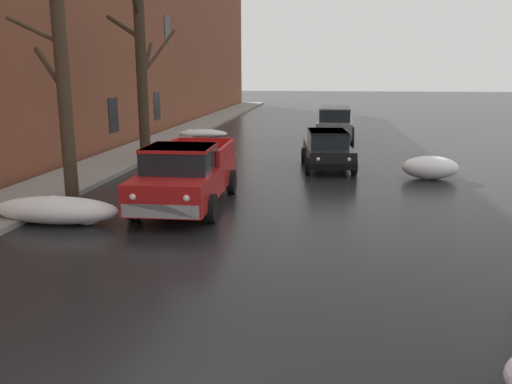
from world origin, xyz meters
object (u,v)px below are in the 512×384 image
at_px(bare_tree_second_along_sidewalk, 63,84).
at_px(pickup_truck_red_approaching_near_lane, 186,175).
at_px(sedan_black_parked_kerbside_close, 327,148).
at_px(suv_grey_parked_kerbside_mid, 335,123).
at_px(bare_tree_mid_block, 142,75).

bearing_deg(bare_tree_second_along_sidewalk, pickup_truck_red_approaching_near_lane, 0.64).
bearing_deg(sedan_black_parked_kerbside_close, bare_tree_second_along_sidewalk, -137.33).
height_order(pickup_truck_red_approaching_near_lane, suv_grey_parked_kerbside_mid, suv_grey_parked_kerbside_mid).
bearing_deg(suv_grey_parked_kerbside_mid, pickup_truck_red_approaching_near_lane, -106.54).
distance_m(bare_tree_second_along_sidewalk, bare_tree_mid_block, 6.25).
relative_size(bare_tree_mid_block, pickup_truck_red_approaching_near_lane, 1.34).
bearing_deg(bare_tree_mid_block, sedan_black_parked_kerbside_close, 2.56).
height_order(bare_tree_mid_block, sedan_black_parked_kerbside_close, bare_tree_mid_block).
xyz_separation_m(bare_tree_mid_block, suv_grey_parked_kerbside_mid, (7.56, 8.05, -2.52)).
distance_m(bare_tree_mid_block, suv_grey_parked_kerbside_mid, 11.32).
bearing_deg(sedan_black_parked_kerbside_close, bare_tree_mid_block, -177.44).
xyz_separation_m(bare_tree_second_along_sidewalk, suv_grey_parked_kerbside_mid, (7.54, 14.30, -2.30)).
bearing_deg(suv_grey_parked_kerbside_mid, sedan_black_parked_kerbside_close, -93.11).
bearing_deg(pickup_truck_red_approaching_near_lane, bare_tree_mid_block, 118.13).
xyz_separation_m(bare_tree_mid_block, pickup_truck_red_approaching_near_lane, (3.32, -6.21, -2.63)).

